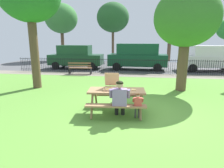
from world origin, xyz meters
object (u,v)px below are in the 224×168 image
at_px(far_tree_left, 61,19).
at_px(far_tree_midleft, 113,18).
at_px(parked_car_left, 138,56).
at_px(picnic_table_foreground, 117,95).
at_px(pizza_slice_on_table, 133,90).
at_px(adult_at_table, 120,98).
at_px(parked_car_center, 209,58).
at_px(park_bench_left, 80,68).
at_px(parked_car_far_left, 76,57).
at_px(tree_midground_left, 186,19).
at_px(child_at_table, 138,104).
at_px(far_tree_center, 171,22).
at_px(pizza_box_open, 111,86).

xyz_separation_m(far_tree_left, far_tree_midleft, (6.19, -0.00, 0.02)).
bearing_deg(far_tree_left, parked_car_left, -37.61).
bearing_deg(picnic_table_foreground, pizza_slice_on_table, 6.34).
xyz_separation_m(adult_at_table, parked_car_center, (5.95, 10.16, 0.35)).
height_order(park_bench_left, far_tree_left, far_tree_left).
distance_m(parked_car_far_left, parked_car_center, 10.65).
height_order(parked_car_center, far_tree_left, far_tree_left).
distance_m(tree_midground_left, parked_car_far_left, 9.92).
height_order(child_at_table, parked_car_left, parked_car_left).
height_order(far_tree_left, far_tree_center, far_tree_left).
bearing_deg(pizza_slice_on_table, pizza_box_open, 178.61).
relative_size(pizza_box_open, parked_car_left, 0.12).
xyz_separation_m(tree_midground_left, far_tree_left, (-11.23, 13.43, 1.62)).
bearing_deg(pizza_slice_on_table, picnic_table_foreground, -173.66).
height_order(pizza_slice_on_table, parked_car_far_left, parked_car_far_left).
height_order(picnic_table_foreground, pizza_box_open, pizza_box_open).
xyz_separation_m(pizza_slice_on_table, far_tree_center, (3.58, 16.64, 3.58)).
height_order(picnic_table_foreground, parked_car_left, parked_car_left).
bearing_deg(parked_car_left, tree_midground_left, -71.87).
bearing_deg(far_tree_midleft, parked_car_center, -39.84).
height_order(pizza_slice_on_table, far_tree_center, far_tree_center).
relative_size(far_tree_left, far_tree_center, 1.17).
xyz_separation_m(parked_car_left, far_tree_left, (-9.13, 7.04, 3.77)).
relative_size(pizza_box_open, parked_car_center, 0.13).
bearing_deg(parked_car_center, parked_car_left, 179.99).
height_order(picnic_table_foreground, pizza_slice_on_table, pizza_slice_on_table).
bearing_deg(parked_car_center, pizza_slice_on_table, -120.09).
xyz_separation_m(pizza_slice_on_table, far_tree_left, (-9.06, 16.64, 4.09)).
height_order(park_bench_left, parked_car_left, parked_car_left).
height_order(park_bench_left, parked_car_center, parked_car_center).
bearing_deg(child_at_table, far_tree_left, 118.18).
bearing_deg(tree_midground_left, pizza_slice_on_table, -124.00).
bearing_deg(parked_car_center, adult_at_table, -120.38).
distance_m(parked_car_far_left, far_tree_midleft, 8.33).
bearing_deg(adult_at_table, parked_car_center, 59.62).
xyz_separation_m(tree_midground_left, far_tree_center, (1.41, 13.43, 1.11)).
bearing_deg(parked_car_far_left, picnic_table_foreground, -64.81).
bearing_deg(far_tree_center, pizza_slice_on_table, -102.15).
relative_size(adult_at_table, parked_car_center, 0.27).
distance_m(picnic_table_foreground, child_at_table, 0.84).
bearing_deg(pizza_slice_on_table, child_at_table, -74.74).
relative_size(far_tree_left, far_tree_midleft, 1.01).
bearing_deg(adult_at_table, parked_car_far_left, 114.80).
bearing_deg(picnic_table_foreground, tree_midground_left, 50.44).
distance_m(pizza_box_open, child_at_table, 1.09).
distance_m(park_bench_left, parked_car_far_left, 3.07).
relative_size(adult_at_table, far_tree_left, 0.18).
distance_m(picnic_table_foreground, far_tree_left, 19.23).
distance_m(pizza_slice_on_table, far_tree_center, 17.40).
bearing_deg(adult_at_table, parked_car_left, 87.36).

